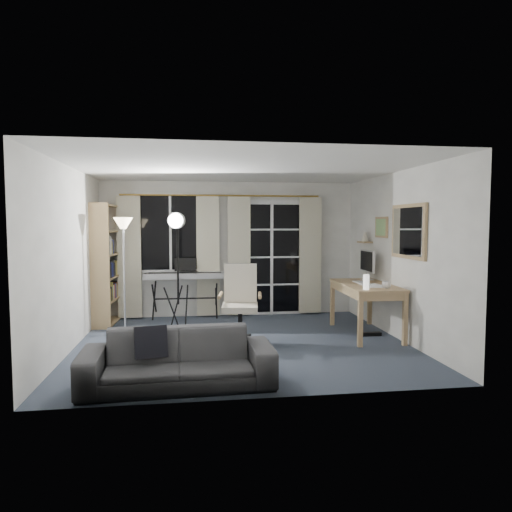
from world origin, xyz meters
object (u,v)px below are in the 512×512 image
Objects in this scene: monitor at (367,262)px; office_chair at (240,297)px; desk at (366,290)px; mug at (387,284)px; torchiere_lamp at (123,241)px; studio_light at (177,234)px; keyboard_piano at (185,276)px; bookshelf at (103,267)px; sofa at (178,349)px.

office_chair is at bearing -160.88° from monitor.
office_chair is 0.76× the size of desk.
monitor is 0.98m from mug.
torchiere_lamp is at bearing -178.40° from monitor.
keyboard_piano is at bearing 93.61° from studio_light.
office_chair is at bearing -33.19° from bookshelf.
studio_light is 3.40× the size of monitor.
desk is (1.90, 0.21, 0.02)m from office_chair.
studio_light is at bearing 170.75° from desk.
studio_light is 1.70× the size of office_chair.
mug is 3.14m from sofa.
studio_light is at bearing 90.00° from sofa.
bookshelf reaches higher than office_chair.
torchiere_lamp is 3.77m from monitor.
office_chair is 2.24m from monitor.
keyboard_piano is 3.04m from desk.
torchiere_lamp is (0.45, -0.86, 0.47)m from bookshelf.
office_chair is (2.10, -1.52, -0.29)m from bookshelf.
torchiere_lamp is at bearing 165.47° from mug.
keyboard_piano is (1.33, 0.12, -0.19)m from bookshelf.
monitor reaches higher than desk.
torchiere_lamp is 0.90× the size of sofa.
monitor is (2.98, -0.08, -0.44)m from studio_light.
torchiere_lamp reaches higher than keyboard_piano.
monitor is at bearing -8.88° from bookshelf.
office_chair is 1.82m from sofa.
mug is (3.65, -0.95, -0.58)m from torchiere_lamp.
torchiere_lamp is at bearing 166.25° from office_chair.
bookshelf is 3.43m from sofa.
desk is (4.01, -1.30, -0.27)m from bookshelf.
desk is 11.53× the size of mug.
sofa is at bearing -144.60° from desk.
desk is 0.74× the size of sofa.
bookshelf is at bearing 158.04° from studio_light.
monitor is 3.75m from sofa.
keyboard_piano is 3.38m from mug.
desk is at bearing 101.31° from mug.
sofa is at bearing -154.88° from mug.
office_chair is 0.56× the size of sofa.
monitor is at bearing 25.63° from office_chair.
monitor is at bearing -17.88° from keyboard_piano.
monitor is (3.75, 0.00, -0.36)m from torchiere_lamp.
sofa is at bearing -108.71° from office_chair.
torchiere_lamp is 3.18× the size of monitor.
mug is at bearing -21.11° from bookshelf.
monitor reaches higher than mug.
studio_light is (1.22, -0.77, 0.55)m from bookshelf.
studio_light is at bearing 160.33° from mug.
studio_light is (-0.11, -0.90, 0.74)m from keyboard_piano.
bookshelf is at bearing 152.27° from office_chair.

